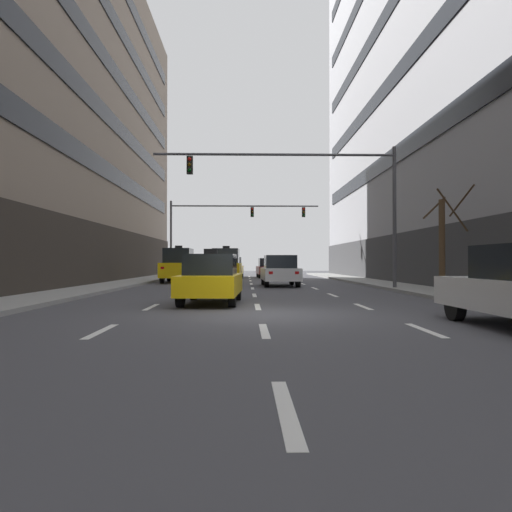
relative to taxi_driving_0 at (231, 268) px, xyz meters
name	(u,v)px	position (x,y,z in m)	size (l,w,h in m)	color
ground_plane	(260,314)	(1.55, -27.87, -0.86)	(120.00, 120.00, 0.00)	#424247
lane_stripe_l1_s3	(101,331)	(-1.61, -30.87, -0.86)	(0.16, 2.00, 0.01)	silver
lane_stripe_l1_s4	(151,307)	(-1.61, -25.87, -0.86)	(0.16, 2.00, 0.01)	silver
lane_stripe_l1_s5	(176,295)	(-1.61, -20.87, -0.86)	(0.16, 2.00, 0.01)	silver
lane_stripe_l1_s6	(190,288)	(-1.61, -15.87, -0.86)	(0.16, 2.00, 0.01)	silver
lane_stripe_l1_s7	(199,284)	(-1.61, -10.87, -0.86)	(0.16, 2.00, 0.01)	silver
lane_stripe_l1_s8	(206,281)	(-1.61, -5.87, -0.86)	(0.16, 2.00, 0.01)	silver
lane_stripe_l1_s9	(211,278)	(-1.61, -0.87, -0.86)	(0.16, 2.00, 0.01)	silver
lane_stripe_l1_s10	(215,276)	(-1.61, 4.13, -0.86)	(0.16, 2.00, 0.01)	silver
lane_stripe_l2_s2	(286,409)	(1.55, -35.87, -0.86)	(0.16, 2.00, 0.01)	silver
lane_stripe_l2_s3	(264,331)	(1.55, -30.87, -0.86)	(0.16, 2.00, 0.01)	silver
lane_stripe_l2_s4	(258,307)	(1.55, -25.87, -0.86)	(0.16, 2.00, 0.01)	silver
lane_stripe_l2_s5	(254,295)	(1.55, -20.87, -0.86)	(0.16, 2.00, 0.01)	silver
lane_stripe_l2_s6	(253,288)	(1.55, -15.87, -0.86)	(0.16, 2.00, 0.01)	silver
lane_stripe_l2_s7	(251,284)	(1.55, -10.87, -0.86)	(0.16, 2.00, 0.01)	silver
lane_stripe_l2_s8	(250,281)	(1.55, -5.87, -0.86)	(0.16, 2.00, 0.01)	silver
lane_stripe_l2_s9	(250,278)	(1.55, -0.87, -0.86)	(0.16, 2.00, 0.01)	silver
lane_stripe_l2_s10	(249,276)	(1.55, 4.13, -0.86)	(0.16, 2.00, 0.01)	silver
lane_stripe_l3_s3	(425,330)	(4.71, -30.87, -0.86)	(0.16, 2.00, 0.01)	silver
lane_stripe_l3_s4	(363,307)	(4.71, -25.87, -0.86)	(0.16, 2.00, 0.01)	silver
lane_stripe_l3_s5	(333,295)	(4.71, -20.87, -0.86)	(0.16, 2.00, 0.01)	silver
lane_stripe_l3_s6	(315,288)	(4.71, -15.87, -0.86)	(0.16, 2.00, 0.01)	silver
lane_stripe_l3_s7	(303,284)	(4.71, -10.87, -0.86)	(0.16, 2.00, 0.01)	silver
lane_stripe_l3_s8	(295,281)	(4.71, -5.87, -0.86)	(0.16, 2.00, 0.01)	silver
lane_stripe_l3_s9	(288,278)	(4.71, -0.87, -0.86)	(0.16, 2.00, 0.01)	silver
lane_stripe_l3_s10	(283,276)	(4.71, 4.13, -0.86)	(0.16, 2.00, 0.01)	silver
taxi_driving_0	(231,268)	(0.00, 0.00, 0.00)	(2.09, 4.71, 1.93)	black
taxi_driving_1	(179,265)	(-3.20, -8.53, 0.25)	(1.93, 4.60, 2.41)	black
taxi_driving_2	(193,269)	(-3.22, 0.35, -0.09)	(1.94, 4.26, 1.74)	black
car_driving_3	(280,271)	(3.10, -13.58, -0.02)	(2.01, 4.60, 1.71)	black
taxi_driving_4	(226,266)	(-0.08, -8.45, 0.24)	(2.02, 4.61, 2.40)	black
car_driving_5	(268,268)	(3.14, 0.45, -0.05)	(2.02, 4.47, 1.65)	black
taxi_driving_6	(211,279)	(0.08, -24.71, -0.08)	(1.97, 4.32, 1.76)	black
traffic_signal_0	(319,186)	(4.67, -17.57, 4.07)	(11.51, 0.35, 6.69)	#4C4C51
traffic_signal_1	(225,220)	(-0.57, 1.04, 4.06)	(12.73, 0.35, 6.43)	#4C4C51
street_tree_0	(443,242)	(8.92, -21.58, 1.28)	(1.60, 1.79, 4.14)	#4C3823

